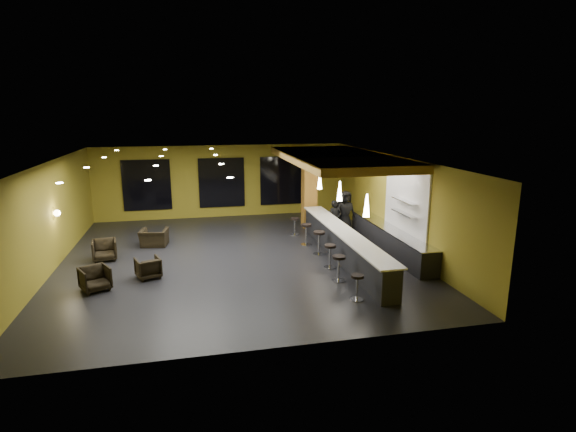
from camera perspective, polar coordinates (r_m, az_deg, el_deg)
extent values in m
cube|color=black|center=(16.28, -6.54, -5.38)|extent=(12.00, 13.00, 0.10)
cube|color=black|center=(15.51, -6.89, 7.33)|extent=(12.00, 13.00, 0.10)
cube|color=olive|center=(22.22, -8.44, 4.39)|extent=(12.00, 0.10, 3.50)
cube|color=olive|center=(9.55, -2.67, -7.49)|extent=(12.00, 0.10, 3.50)
cube|color=olive|center=(16.38, -28.27, -0.25)|extent=(0.10, 13.00, 3.50)
cube|color=olive|center=(17.44, 13.48, 1.73)|extent=(0.10, 13.00, 3.50)
cube|color=#B38334|center=(17.34, 6.16, 7.34)|extent=(3.60, 8.00, 0.28)
cube|color=black|center=(22.16, -17.49, 3.76)|extent=(2.20, 0.06, 2.40)
cube|color=black|center=(22.12, -8.42, 4.22)|extent=(2.20, 0.06, 2.40)
cube|color=black|center=(22.52, -0.76, 4.52)|extent=(2.20, 0.06, 2.40)
cube|color=white|center=(16.47, 14.74, 1.88)|extent=(0.06, 3.20, 2.40)
cube|color=black|center=(15.94, 6.98, -3.72)|extent=(0.60, 8.00, 1.00)
cube|color=silver|center=(15.79, 7.04, -1.90)|extent=(0.78, 8.10, 0.05)
cube|color=black|center=(17.14, 12.76, -2.98)|extent=(0.70, 6.00, 0.86)
cube|color=silver|center=(17.02, 12.83, -1.51)|extent=(0.72, 6.00, 0.03)
cube|color=silver|center=(16.32, 14.54, 0.35)|extent=(0.30, 1.50, 0.03)
cube|color=silver|center=(16.23, 14.63, 1.89)|extent=(0.30, 1.50, 0.03)
cube|color=#A06B23|center=(19.93, 2.73, 3.50)|extent=(0.60, 0.60, 3.50)
sphere|color=#FFE5B2|center=(16.79, -27.28, 0.33)|extent=(0.22, 0.22, 0.22)
cone|color=white|center=(13.67, 9.96, 1.33)|extent=(0.20, 0.20, 0.70)
cone|color=white|center=(15.96, 6.58, 3.15)|extent=(0.20, 0.20, 0.70)
cone|color=white|center=(18.31, 4.05, 4.51)|extent=(0.20, 0.20, 0.70)
imported|color=black|center=(18.61, 5.98, -0.36)|extent=(0.60, 0.43, 1.53)
imported|color=black|center=(19.48, 6.59, 0.31)|extent=(0.79, 0.63, 1.57)
imported|color=black|center=(19.24, 7.29, 0.50)|extent=(0.95, 0.67, 1.82)
imported|color=black|center=(14.34, -23.30, -7.32)|extent=(1.03, 1.04, 0.71)
imported|color=black|center=(14.81, -17.34, -6.29)|extent=(0.90, 0.91, 0.65)
imported|color=black|center=(17.01, -22.26, -4.00)|extent=(0.89, 0.91, 0.74)
imported|color=black|center=(18.13, -16.64, -2.66)|extent=(1.14, 1.04, 0.66)
cylinder|color=silver|center=(12.82, 8.71, -10.43)|extent=(0.37, 0.37, 0.03)
cylinder|color=silver|center=(12.69, 8.76, -9.06)|extent=(0.07, 0.07, 0.65)
cylinder|color=black|center=(12.56, 8.82, -7.56)|extent=(0.36, 0.36, 0.07)
cylinder|color=silver|center=(14.07, 6.42, -8.14)|extent=(0.41, 0.41, 0.03)
cylinder|color=silver|center=(13.94, 6.46, -6.74)|extent=(0.07, 0.07, 0.72)
cylinder|color=black|center=(13.82, 6.50, -5.22)|extent=(0.39, 0.39, 0.08)
cylinder|color=silver|center=(15.18, 5.32, -6.49)|extent=(0.40, 0.40, 0.03)
cylinder|color=silver|center=(15.06, 5.35, -5.21)|extent=(0.07, 0.07, 0.71)
cylinder|color=black|center=(14.94, 5.38, -3.82)|extent=(0.38, 0.38, 0.08)
cylinder|color=silver|center=(16.49, 3.93, -4.83)|extent=(0.44, 0.44, 0.03)
cylinder|color=silver|center=(16.37, 3.96, -3.54)|extent=(0.08, 0.08, 0.77)
cylinder|color=black|center=(16.26, 3.98, -2.13)|extent=(0.42, 0.42, 0.09)
cylinder|color=silver|center=(17.58, 2.32, -3.65)|extent=(0.43, 0.43, 0.03)
cylinder|color=silver|center=(17.47, 2.33, -2.46)|extent=(0.07, 0.07, 0.75)
cylinder|color=black|center=(17.37, 2.35, -1.17)|extent=(0.41, 0.41, 0.09)
cylinder|color=silver|center=(18.98, 0.85, -2.36)|extent=(0.37, 0.37, 0.03)
cylinder|color=silver|center=(18.90, 0.86, -1.39)|extent=(0.07, 0.07, 0.65)
cylinder|color=black|center=(18.81, 0.86, -0.35)|extent=(0.35, 0.35, 0.07)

